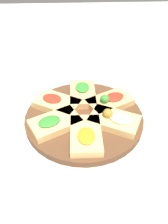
{
  "coord_description": "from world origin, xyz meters",
  "views": [
    {
      "loc": [
        0.54,
        -0.03,
        0.49
      ],
      "look_at": [
        0.0,
        0.0,
        0.03
      ],
      "focal_mm": 35.0,
      "sensor_mm": 36.0,
      "label": 1
    }
  ],
  "objects": [
    {
      "name": "focaccia_slice_2",
      "position": [
        0.1,
        -0.0,
        0.03
      ],
      "size": [
        0.15,
        0.09,
        0.03
      ],
      "color": "tan",
      "rests_on": "serving_board"
    },
    {
      "name": "plate_left",
      "position": [
        -0.36,
        0.13,
        0.01
      ],
      "size": [
        0.19,
        0.19,
        0.02
      ],
      "color": "white",
      "rests_on": "ground_plane"
    },
    {
      "name": "focaccia_slice_1",
      "position": [
        0.05,
        -0.09,
        0.03
      ],
      "size": [
        0.15,
        0.17,
        0.03
      ],
      "color": "tan",
      "rests_on": "serving_board"
    },
    {
      "name": "focaccia_slice_5",
      "position": [
        -0.1,
        0.0,
        0.03
      ],
      "size": [
        0.15,
        0.09,
        0.03
      ],
      "color": "tan",
      "rests_on": "serving_board"
    },
    {
      "name": "ground_plane",
      "position": [
        0.0,
        0.0,
        0.0
      ],
      "size": [
        3.0,
        3.0,
        0.0
      ],
      "primitive_type": "plane",
      "color": "beige"
    },
    {
      "name": "focaccia_slice_0",
      "position": [
        -0.05,
        -0.09,
        0.03
      ],
      "size": [
        0.15,
        0.17,
        0.03
      ],
      "color": "tan",
      "rests_on": "serving_board"
    },
    {
      "name": "focaccia_slice_4",
      "position": [
        -0.05,
        0.09,
        0.04
      ],
      "size": [
        0.15,
        0.17,
        0.05
      ],
      "color": "tan",
      "rests_on": "serving_board"
    },
    {
      "name": "water_glass",
      "position": [
        -0.3,
        -0.17,
        0.04
      ],
      "size": [
        0.06,
        0.06,
        0.09
      ],
      "primitive_type": "cylinder",
      "color": "silver",
      "rests_on": "ground_plane"
    },
    {
      "name": "focaccia_slice_3",
      "position": [
        0.05,
        0.09,
        0.04
      ],
      "size": [
        0.15,
        0.17,
        0.05
      ],
      "color": "tan",
      "rests_on": "serving_board"
    },
    {
      "name": "serving_board",
      "position": [
        0.0,
        0.0,
        0.01
      ],
      "size": [
        0.39,
        0.39,
        0.02
      ],
      "primitive_type": "cylinder",
      "color": "#51331E",
      "rests_on": "ground_plane"
    }
  ]
}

